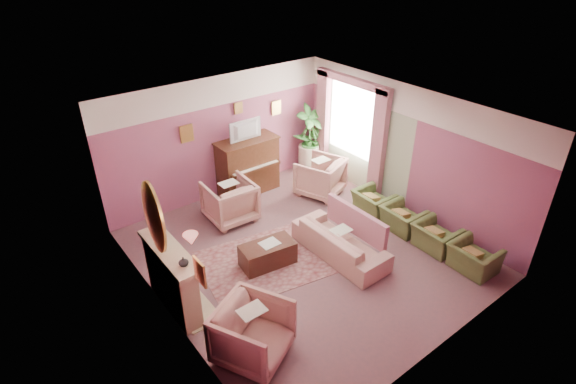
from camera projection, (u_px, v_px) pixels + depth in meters
floor at (304, 253)px, 8.72m from camera, size 5.50×6.00×0.01m
ceiling at (307, 116)px, 7.32m from camera, size 5.50×6.00×0.01m
wall_back at (220, 138)px, 10.07m from camera, size 5.50×0.02×2.80m
wall_front at (449, 279)px, 5.97m from camera, size 5.50×0.02×2.80m
wall_left at (160, 248)px, 6.57m from camera, size 0.02×6.00×2.80m
wall_right at (405, 151)px, 9.48m from camera, size 0.02×6.00×2.80m
picture_rail_band at (216, 91)px, 9.53m from camera, size 5.50×0.01×0.65m
stripe_panel at (359, 145)px, 10.52m from camera, size 0.01×3.00×2.15m
fireplace_surround at (172, 280)px, 7.21m from camera, size 0.30×1.40×1.10m
fireplace_inset at (179, 285)px, 7.34m from camera, size 0.18×0.72×0.68m
fire_ember at (182, 292)px, 7.45m from camera, size 0.06×0.54×0.10m
mantel_shelf at (169, 251)px, 6.94m from camera, size 0.40×1.55×0.07m
hearth at (187, 300)px, 7.59m from camera, size 0.55×1.50×0.02m
mirror_frame at (154, 218)px, 6.53m from camera, size 0.04×0.72×1.20m
mirror_glass at (156, 217)px, 6.54m from camera, size 0.01×0.60×1.06m
sconce_shade at (191, 239)px, 5.76m from camera, size 0.20×0.20×0.16m
piano at (248, 167)px, 10.50m from camera, size 1.40×0.60×1.30m
piano_keyshelf at (256, 169)px, 10.22m from camera, size 1.30×0.12×0.06m
piano_keys at (256, 168)px, 10.20m from camera, size 1.20×0.08×0.02m
piano_top at (247, 141)px, 10.16m from camera, size 1.45×0.65×0.04m
television at (247, 129)px, 9.99m from camera, size 0.80×0.12×0.48m
print_back_left at (187, 134)px, 9.46m from camera, size 0.30×0.03×0.38m
print_back_right at (276, 108)px, 10.68m from camera, size 0.26×0.03×0.34m
print_back_mid at (238, 108)px, 10.01m from camera, size 0.22×0.03×0.26m
print_left_wall at (200, 272)px, 5.60m from camera, size 0.03×0.28×0.36m
window_blind at (353, 117)px, 10.36m from camera, size 0.03×1.40×1.80m
curtain_left at (378, 147)px, 9.89m from camera, size 0.16×0.34×2.60m
curtain_right at (323, 123)px, 11.15m from camera, size 0.16×0.34×2.60m
pelmet at (353, 81)px, 9.89m from camera, size 0.16×2.20×0.16m
mantel_plant at (154, 226)px, 7.24m from camera, size 0.16×0.16×0.28m
mantel_vase at (183, 262)px, 6.55m from camera, size 0.16×0.16×0.16m
area_rug at (269, 260)px, 8.51m from camera, size 2.79×2.23×0.01m
coffee_table at (268, 254)px, 8.32m from camera, size 1.06×0.64×0.45m
table_paper at (270, 243)px, 8.23m from camera, size 0.35×0.28×0.01m
sofa at (340, 237)px, 8.47m from camera, size 0.67×2.00×0.81m
sofa_throw at (356, 222)px, 8.59m from camera, size 0.10×1.52×0.56m
floral_armchair_left at (230, 199)px, 9.51m from camera, size 0.95×0.95×0.99m
floral_armchair_right at (320, 175)px, 10.46m from camera, size 0.95×0.95×0.99m
floral_armchair_front at (253, 331)px, 6.37m from camera, size 0.95×0.95×0.99m
olive_chair_a at (474, 254)px, 8.12m from camera, size 0.57×0.81×0.70m
olive_chair_b at (436, 233)px, 8.68m from camera, size 0.57×0.81×0.70m
olive_chair_c at (403, 215)px, 9.24m from camera, size 0.57×0.81×0.70m
olive_chair_d at (374, 199)px, 9.80m from camera, size 0.57×0.81×0.70m
side_table at (308, 158)px, 11.59m from camera, size 0.52×0.52×0.70m
side_plant_big at (309, 139)px, 11.33m from camera, size 0.30×0.30×0.34m
side_plant_small at (315, 140)px, 11.34m from camera, size 0.16×0.16×0.28m
palm_pot at (309, 165)px, 11.64m from camera, size 0.34×0.34×0.34m
palm_plant at (310, 133)px, 11.19m from camera, size 0.76×0.76×1.44m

